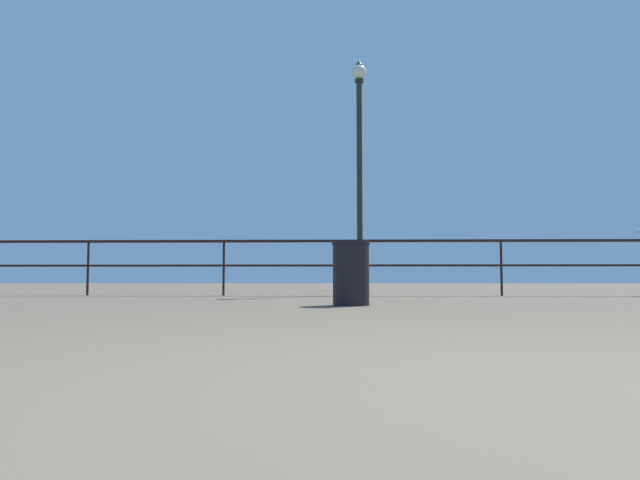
% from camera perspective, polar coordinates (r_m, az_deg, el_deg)
% --- Properties ---
extents(ground_plane, '(60.00, 60.00, 0.00)m').
position_cam_1_polar(ground_plane, '(1.72, 17.28, -14.87)').
color(ground_plane, brown).
extents(pier_railing, '(25.52, 0.05, 1.03)m').
position_cam_1_polar(pier_railing, '(10.42, 4.20, -1.37)').
color(pier_railing, black).
rests_on(pier_railing, ground_plane).
extents(lamppost_center, '(0.29, 0.29, 4.54)m').
position_cam_1_polar(lamppost_center, '(10.92, 4.01, 7.60)').
color(lamppost_center, black).
rests_on(lamppost_center, ground_plane).
extents(trash_bin, '(0.46, 0.46, 0.77)m').
position_cam_1_polar(trash_bin, '(6.77, 3.15, -3.35)').
color(trash_bin, black).
rests_on(trash_bin, ground_plane).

